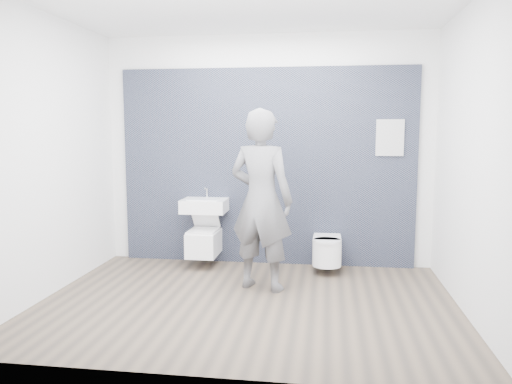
# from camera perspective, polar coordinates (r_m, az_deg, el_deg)

# --- Properties ---
(ground) EXTENTS (4.00, 4.00, 0.00)m
(ground) POSITION_cam_1_polar(r_m,az_deg,el_deg) (4.95, -1.01, -12.45)
(ground) COLOR brown
(ground) RESTS_ON ground
(room_shell) EXTENTS (4.00, 4.00, 4.00)m
(room_shell) POSITION_cam_1_polar(r_m,az_deg,el_deg) (4.66, -1.05, 8.14)
(room_shell) COLOR silver
(room_shell) RESTS_ON ground
(tile_wall) EXTENTS (3.60, 0.06, 2.40)m
(tile_wall) POSITION_cam_1_polar(r_m,az_deg,el_deg) (6.34, 1.12, -8.03)
(tile_wall) COLOR black
(tile_wall) RESTS_ON ground
(washbasin) EXTENTS (0.53, 0.40, 0.40)m
(washbasin) POSITION_cam_1_polar(r_m,az_deg,el_deg) (6.09, -5.92, -1.52)
(washbasin) COLOR white
(washbasin) RESTS_ON ground
(toilet_square) EXTENTS (0.35, 0.50, 0.61)m
(toilet_square) POSITION_cam_1_polar(r_m,az_deg,el_deg) (6.12, -5.98, -5.60)
(toilet_square) COLOR white
(toilet_square) RESTS_ON ground
(toilet_rounded) EXTENTS (0.33, 0.57, 0.31)m
(toilet_rounded) POSITION_cam_1_polar(r_m,az_deg,el_deg) (5.92, 8.11, -6.64)
(toilet_rounded) COLOR white
(toilet_rounded) RESTS_ON ground
(info_placard) EXTENTS (0.32, 0.03, 0.42)m
(info_placard) POSITION_cam_1_polar(r_m,az_deg,el_deg) (6.29, 14.59, -8.38)
(info_placard) COLOR white
(info_placard) RESTS_ON ground
(visitor) EXTENTS (0.78, 0.63, 1.87)m
(visitor) POSITION_cam_1_polar(r_m,az_deg,el_deg) (5.13, 0.59, -0.95)
(visitor) COLOR slate
(visitor) RESTS_ON ground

